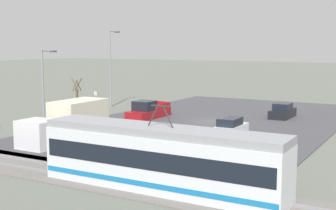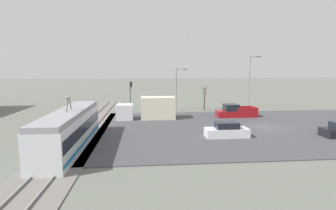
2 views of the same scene
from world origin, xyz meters
name	(u,v)px [view 2 (image 2 of 2)]	position (x,y,z in m)	size (l,w,h in m)	color
ground_plane	(264,127)	(0.00, 0.00, 0.00)	(320.00, 320.00, 0.00)	#60665B
road_surface	(264,127)	(0.00, 0.00, 0.04)	(23.16, 39.79, 0.08)	#424247
rail_bed	(86,131)	(0.00, 21.23, 0.05)	(53.34, 4.40, 0.22)	slate
light_rail_tram	(70,130)	(-6.45, 21.23, 1.70)	(13.66, 2.65, 4.47)	silver
box_truck	(150,109)	(6.37, 13.78, 1.50)	(2.61, 8.12, 3.08)	silver
pickup_truck	(235,112)	(6.83, 1.21, 0.79)	(2.07, 5.85, 1.87)	maroon
sedan_car_0	(227,131)	(-4.24, 6.09, 0.72)	(1.74, 4.46, 1.57)	silver
traffic_light_pole	(131,92)	(14.56, 16.84, 3.20)	(0.28, 0.47, 4.90)	#47474C
street_tree	(204,99)	(13.68, 4.29, 1.91)	(1.00, 0.83, 4.21)	brown
street_lamp_near_crossing	(250,78)	(15.77, -4.58, 5.33)	(0.36, 1.95, 9.38)	gray
street_lamp_mid_block	(177,86)	(13.65, 8.98, 4.20)	(0.36, 1.95, 7.19)	gray
no_parking_sign	(226,101)	(14.52, 0.17, 1.44)	(0.32, 0.08, 2.37)	gray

